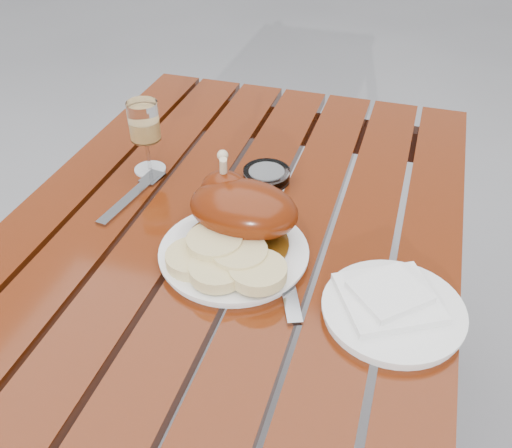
% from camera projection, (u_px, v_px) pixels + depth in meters
% --- Properties ---
extents(table, '(0.80, 1.20, 0.75)m').
position_uv_depth(table, '(234.00, 363.00, 1.25)').
color(table, '#66220C').
rests_on(table, ground).
extents(dinner_plate, '(0.31, 0.31, 0.02)m').
position_uv_depth(dinner_plate, '(234.00, 253.00, 0.95)').
color(dinner_plate, white).
rests_on(dinner_plate, table).
extents(roast_duck, '(0.19, 0.18, 0.13)m').
position_uv_depth(roast_duck, '(241.00, 208.00, 0.95)').
color(roast_duck, '#59310A').
rests_on(roast_duck, dinner_plate).
extents(bread_dumplings, '(0.20, 0.14, 0.04)m').
position_uv_depth(bread_dumplings, '(224.00, 259.00, 0.90)').
color(bread_dumplings, '#D5C082').
rests_on(bread_dumplings, dinner_plate).
extents(wine_glass, '(0.08, 0.08, 0.15)m').
position_uv_depth(wine_glass, '(146.00, 138.00, 1.12)').
color(wine_glass, '#FAC872').
rests_on(wine_glass, table).
extents(side_plate, '(0.22, 0.22, 0.02)m').
position_uv_depth(side_plate, '(393.00, 311.00, 0.84)').
color(side_plate, white).
rests_on(side_plate, table).
extents(napkin, '(0.18, 0.18, 0.01)m').
position_uv_depth(napkin, '(388.00, 298.00, 0.84)').
color(napkin, white).
rests_on(napkin, side_plate).
extents(ashtray, '(0.11, 0.11, 0.02)m').
position_uv_depth(ashtray, '(267.00, 175.00, 1.13)').
color(ashtray, '#B2B7BC').
rests_on(ashtray, table).
extents(fork, '(0.05, 0.18, 0.01)m').
position_uv_depth(fork, '(129.00, 199.00, 1.08)').
color(fork, gray).
rests_on(fork, table).
extents(knife, '(0.11, 0.23, 0.01)m').
position_uv_depth(knife, '(284.00, 269.00, 0.92)').
color(knife, gray).
rests_on(knife, table).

